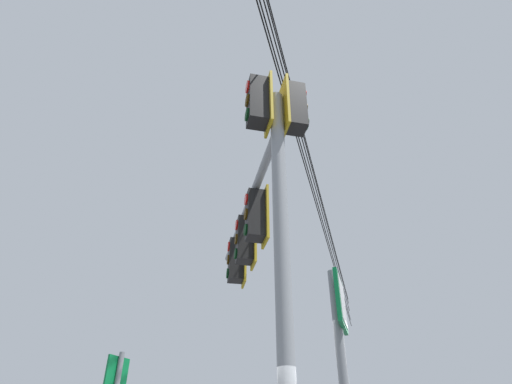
{
  "coord_description": "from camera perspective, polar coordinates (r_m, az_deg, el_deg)",
  "views": [
    {
      "loc": [
        1.67,
        4.22,
        1.56
      ],
      "look_at": [
        0.89,
        -1.85,
        5.68
      ],
      "focal_mm": 29.65,
      "sensor_mm": 36.0,
      "label": 1
    }
  ],
  "objects": [
    {
      "name": "signal_mast_assembly",
      "position": [
        6.7,
        0.75,
        -3.4
      ],
      "size": [
        0.98,
        4.72,
        6.86
      ],
      "color": "gray",
      "rests_on": "ground"
    },
    {
      "name": "overhead_wire_span",
      "position": [
        8.75,
        4.4,
        13.43
      ],
      "size": [
        10.75,
        25.69,
        1.49
      ],
      "color": "black"
    }
  ]
}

